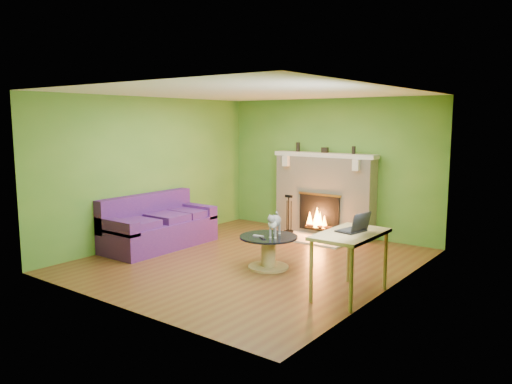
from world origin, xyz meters
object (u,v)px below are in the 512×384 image
coffee_table (268,250)px  cat (275,224)px  desk (350,240)px  sofa (158,227)px

coffee_table → cat: cat is taller
cat → coffee_table: bearing=-170.3°
desk → cat: cat is taller
sofa → coffee_table: sofa is taller
coffee_table → sofa: bearing=-177.6°
coffee_table → cat: (0.08, 0.05, 0.39)m
sofa → cat: (2.39, 0.15, 0.32)m
desk → cat: size_ratio=1.86×
coffee_table → desk: 1.60m
sofa → desk: (3.81, -0.26, 0.36)m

